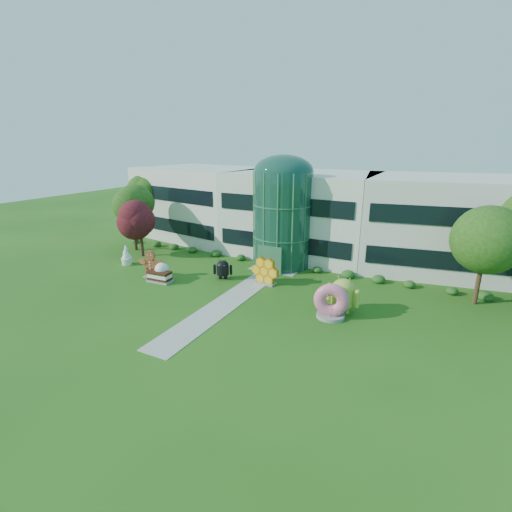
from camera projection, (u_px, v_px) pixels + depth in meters
The scene contains 14 objects.
ground at pixel (221, 307), 29.61m from camera, with size 140.00×140.00×0.00m, color #215114.
building at pixel (303, 213), 43.51m from camera, with size 46.00×15.00×9.30m, color beige, non-canonical shape.
atrium at pixel (282, 220), 38.34m from camera, with size 6.00×6.00×9.80m, color #194738.
walkway at pixel (234, 297), 31.30m from camera, with size 2.40×20.00×0.04m, color #9E9E93.
tree_red at pixel (140, 231), 41.90m from camera, with size 4.00×4.00×6.00m, color #3F0C14, non-canonical shape.
trees_backdrop at pixel (286, 224), 39.40m from camera, with size 52.00×8.00×8.40m, color #1E4110, non-canonical shape.
android_green at pixel (343, 293), 28.28m from camera, with size 2.80×1.86×3.17m, color #9CB93B, non-canonical shape.
android_black at pixel (223, 268), 35.31m from camera, with size 1.90×1.28×2.16m, color black, non-canonical shape.
donut at pixel (331, 300), 27.46m from camera, with size 2.64×1.27×2.75m, color #D65175, non-canonical shape.
gingerbread at pixel (151, 264), 35.78m from camera, with size 2.90×1.12×2.68m, color maroon, non-canonical shape.
ice_cream_sandwich at pixel (160, 276), 34.72m from camera, with size 2.38×1.19×1.06m, color black, non-canonical shape.
honeycomb at pixel (265, 272), 34.09m from camera, with size 2.91×1.04×2.28m, color yellow, non-canonical shape.
froyo at pixel (126, 255), 39.47m from camera, with size 1.26×1.26×2.16m, color white, non-canonical shape.
cupcake at pixel (162, 271), 35.07m from camera, with size 1.44×1.44×1.72m, color white, non-canonical shape.
Camera 1 is at (14.94, -22.77, 12.61)m, focal length 26.00 mm.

